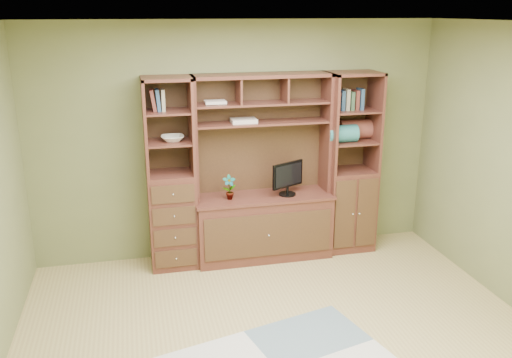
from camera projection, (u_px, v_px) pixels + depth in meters
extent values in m
cube|color=tan|center=(286.00, 346.00, 4.53)|extent=(4.60, 4.10, 0.04)
cube|color=white|center=(293.00, 23.00, 3.75)|extent=(4.60, 4.10, 0.04)
cube|color=olive|center=(238.00, 141.00, 6.00)|extent=(4.50, 0.04, 2.60)
cube|color=olive|center=(424.00, 355.00, 2.28)|extent=(4.50, 0.04, 2.60)
cube|color=#50251C|center=(264.00, 170.00, 5.88)|extent=(1.54, 0.53, 2.05)
cube|color=#50251C|center=(171.00, 175.00, 5.70)|extent=(0.50, 0.45, 2.05)
cube|color=#50251C|center=(350.00, 163.00, 6.14)|extent=(0.55, 0.45, 2.05)
cube|color=black|center=(288.00, 173.00, 5.92)|extent=(0.46, 0.36, 0.51)
imported|color=#B25F3C|center=(229.00, 187.00, 5.81)|extent=(0.14, 0.10, 0.27)
cube|color=beige|center=(244.00, 121.00, 5.76)|extent=(0.27, 0.20, 0.04)
imported|color=white|center=(173.00, 138.00, 5.59)|extent=(0.24, 0.24, 0.06)
cube|color=#2A6E6D|center=(342.00, 134.00, 5.96)|extent=(0.33, 0.19, 0.19)
cube|color=brown|center=(356.00, 129.00, 6.12)|extent=(0.39, 0.22, 0.22)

